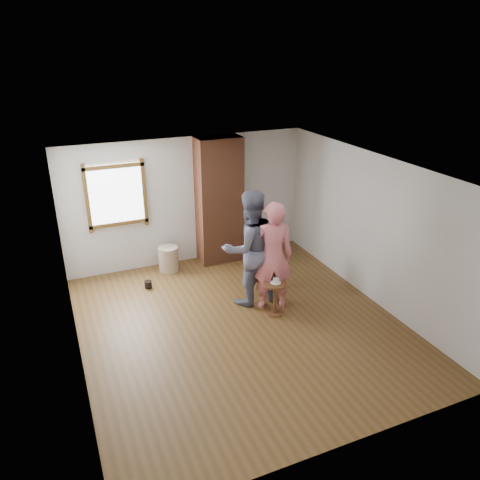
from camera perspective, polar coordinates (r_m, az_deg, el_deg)
name	(u,v)px	position (r m, az deg, el deg)	size (l,w,h in m)	color
ground	(241,325)	(7.81, 0.07, -10.31)	(5.50, 5.50, 0.00)	brown
room_shell	(223,210)	(7.49, -2.15, 3.64)	(5.04, 5.52, 2.62)	silver
brick_chimney	(219,201)	(9.55, -2.54, 4.78)	(0.90, 0.50, 2.60)	brown
stoneware_crock	(169,259)	(9.53, -8.71, -2.28)	(0.40, 0.40, 0.51)	tan
dark_pot	(148,284)	(9.02, -11.13, -5.34)	(0.14, 0.14, 0.14)	black
dining_chair_left	(258,271)	(8.40, 2.21, -3.74)	(0.49, 0.49, 0.91)	brown
dining_chair_right	(268,260)	(8.86, 3.45, -2.47)	(0.45, 0.45, 0.86)	brown
side_table	(275,293)	(7.92, 4.31, -6.45)	(0.40, 0.40, 0.60)	brown
cake_plate	(275,282)	(7.82, 4.35, -5.18)	(0.18, 0.18, 0.01)	white
cake_slice	(276,280)	(7.81, 4.42, -4.94)	(0.08, 0.07, 0.06)	white
man	(250,248)	(8.01, 1.18, -1.01)	(1.00, 0.78, 2.06)	#15163A
person_pink	(272,256)	(7.87, 3.97, -2.00)	(0.71, 0.46, 1.94)	#E8747E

